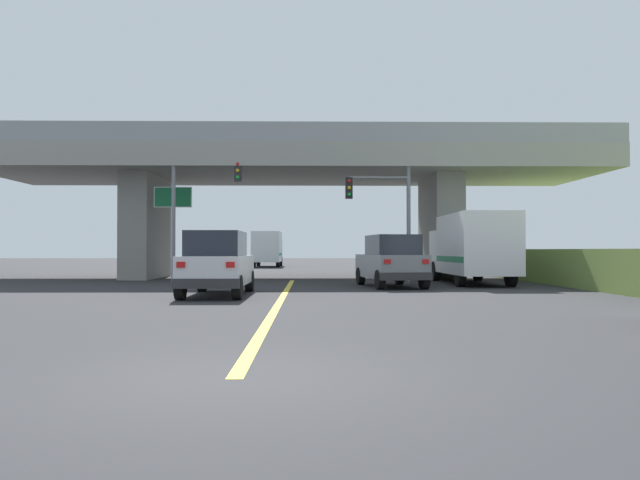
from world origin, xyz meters
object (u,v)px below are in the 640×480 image
Objects in this scene: suv_crossing at (391,261)px; semi_truck_distant at (268,248)px; suv_lead at (218,264)px; traffic_signal_farside at (195,195)px; highway_sign at (173,208)px; traffic_signal_nearside at (387,206)px; box_truck at (472,247)px.

semi_truck_distant is at bearing 95.51° from suv_crossing.
suv_lead is at bearing -88.73° from semi_truck_distant.
traffic_signal_farside is 2.16m from highway_sign.
suv_lead is 0.70× the size of semi_truck_distant.
suv_lead is 34.31m from semi_truck_distant.
traffic_signal_farside is (-8.63, -0.03, 0.47)m from traffic_signal_nearside.
semi_truck_distant is (-0.76, 34.29, 0.57)m from suv_lead.
traffic_signal_nearside is at bearing 52.66° from suv_lead.
box_truck is 12.39m from traffic_signal_farside.
traffic_signal_nearside is (-3.42, 1.64, 1.88)m from box_truck.
box_truck is 1.15× the size of traffic_signal_farside.
highway_sign is (-3.59, 9.96, 2.41)m from suv_lead.
box_truck is (3.74, 2.17, 0.55)m from suv_crossing.
highway_sign is 0.67× the size of semi_truck_distant.
semi_truck_distant is (-10.57, 27.55, 0.02)m from box_truck.
traffic_signal_nearside is 1.20× the size of highway_sign.
suv_lead is at bearing -127.34° from traffic_signal_nearside.
traffic_signal_farside is at bearing -179.83° from traffic_signal_nearside.
traffic_signal_farside reaches higher than traffic_signal_nearside.
suv_lead is 0.87× the size of traffic_signal_nearside.
box_truck is 4.23m from traffic_signal_nearside.
box_truck is at bearing 22.67° from suv_crossing.
semi_truck_distant reaches higher than box_truck.
traffic_signal_nearside is 26.95m from semi_truck_distant.
highway_sign is (-13.40, 3.22, 1.87)m from box_truck.
traffic_signal_nearside is (6.39, 8.38, 2.43)m from suv_lead.
traffic_signal_nearside reaches higher than semi_truck_distant.
traffic_signal_farside is at bearing 148.13° from suv_crossing.
highway_sign is 24.56m from semi_truck_distant.
semi_truck_distant is (1.48, 25.94, -2.33)m from traffic_signal_farside.
box_truck is 1.29× the size of traffic_signal_nearside.
suv_crossing is 9.58m from traffic_signal_farside.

